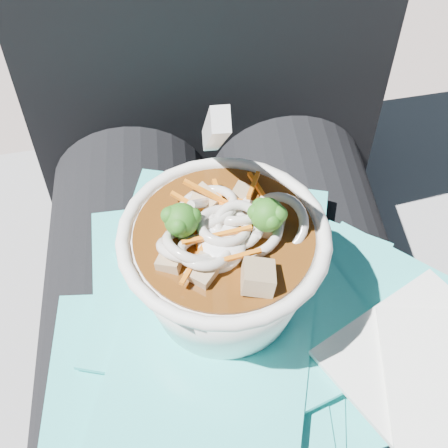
{
  "coord_description": "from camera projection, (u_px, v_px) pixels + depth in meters",
  "views": [
    {
      "loc": [
        -0.03,
        -0.22,
        0.99
      ],
      "look_at": [
        -0.01,
        0.02,
        0.69
      ],
      "focal_mm": 50.0,
      "sensor_mm": 36.0,
      "label": 1
    }
  ],
  "objects": [
    {
      "name": "stone_ledge",
      "position": [
        218.0,
        371.0,
        0.84
      ],
      "size": [
        1.05,
        0.61,
        0.43
      ],
      "primitive_type": "cube",
      "rotation": [
        0.0,
        0.0,
        0.11
      ],
      "color": "gray",
      "rests_on": "ground"
    },
    {
      "name": "lap",
      "position": [
        232.0,
        380.0,
        0.52
      ],
      "size": [
        0.32,
        0.48,
        0.16
      ],
      "color": "black",
      "rests_on": "stone_ledge"
    },
    {
      "name": "person_body",
      "position": [
        222.0,
        268.0,
        0.55
      ],
      "size": [
        0.34,
        0.94,
        0.98
      ],
      "color": "black",
      "rests_on": "ground"
    },
    {
      "name": "plastic_bag",
      "position": [
        236.0,
        321.0,
        0.45
      ],
      "size": [
        0.33,
        0.3,
        0.02
      ],
      "color": "#30C9C6",
      "rests_on": "lap"
    },
    {
      "name": "napkins",
      "position": [
        446.0,
        375.0,
        0.41
      ],
      "size": [
        0.16,
        0.16,
        0.01
      ],
      "color": "white",
      "rests_on": "plastic_bag"
    },
    {
      "name": "udon_bowl",
      "position": [
        224.0,
        259.0,
        0.41
      ],
      "size": [
        0.15,
        0.16,
        0.18
      ],
      "color": "white",
      "rests_on": "plastic_bag"
    }
  ]
}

